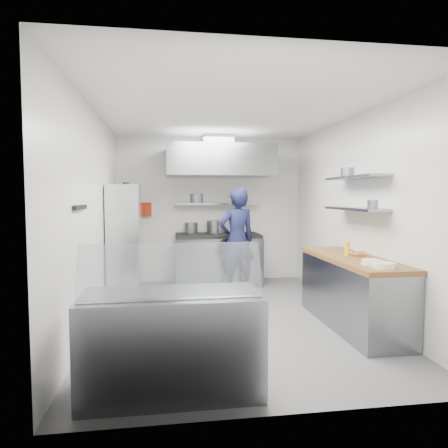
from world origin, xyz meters
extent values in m
plane|color=#535356|center=(0.00, 0.00, 0.00)|extent=(5.00, 5.00, 0.00)
plane|color=silver|center=(0.00, 0.00, 2.80)|extent=(5.00, 5.00, 0.00)
cube|color=white|center=(0.00, 2.50, 1.40)|extent=(3.60, 2.80, 0.02)
cube|color=white|center=(0.00, -2.50, 1.40)|extent=(3.60, 2.80, 0.02)
cube|color=white|center=(-1.80, 0.00, 1.40)|extent=(2.80, 5.00, 0.02)
cube|color=white|center=(1.80, 0.00, 1.40)|extent=(2.80, 5.00, 0.02)
cube|color=gray|center=(0.10, 2.10, 0.45)|extent=(1.60, 0.80, 0.90)
cube|color=black|center=(0.10, 2.10, 0.93)|extent=(1.57, 0.78, 0.06)
cylinder|color=slate|center=(-0.39, 2.36, 1.06)|extent=(0.25, 0.25, 0.20)
cylinder|color=slate|center=(0.08, 2.31, 1.08)|extent=(0.33, 0.33, 0.24)
cube|color=gray|center=(0.10, 2.34, 1.52)|extent=(1.60, 0.30, 0.04)
cylinder|color=slate|center=(-0.27, 2.57, 1.63)|extent=(0.29, 0.29, 0.18)
cube|color=gray|center=(0.10, 1.93, 2.30)|extent=(1.90, 1.15, 0.55)
cube|color=slate|center=(0.10, 2.15, 2.68)|extent=(0.55, 0.55, 0.24)
cube|color=#AA210D|center=(-1.25, 2.44, 1.42)|extent=(0.22, 0.10, 0.26)
imported|color=#121537|center=(0.34, 1.41, 0.90)|extent=(0.75, 0.59, 1.81)
cube|color=silver|center=(-1.53, 1.29, 0.93)|extent=(0.50, 0.90, 1.85)
cube|color=white|center=(-1.53, 0.96, 0.80)|extent=(0.16, 0.20, 0.18)
cube|color=yellow|center=(-1.53, 1.33, 1.30)|extent=(0.15, 0.19, 0.17)
cylinder|color=black|center=(-1.48, 1.13, 1.80)|extent=(0.11, 0.11, 0.18)
cube|color=black|center=(-1.78, -0.90, 1.55)|extent=(0.04, 0.55, 0.05)
cube|color=gray|center=(1.48, -0.60, 0.42)|extent=(0.62, 2.00, 0.84)
cube|color=brown|center=(1.48, -0.60, 0.87)|extent=(0.65, 2.04, 0.06)
cylinder|color=white|center=(1.44, -1.41, 0.93)|extent=(0.24, 0.24, 0.06)
cylinder|color=white|center=(1.41, -1.20, 0.93)|extent=(0.22, 0.22, 0.06)
cylinder|color=#CE6A3A|center=(1.57, -0.57, 0.93)|extent=(0.18, 0.18, 0.06)
cylinder|color=yellow|center=(1.46, -0.49, 0.99)|extent=(0.07, 0.07, 0.18)
imported|color=white|center=(1.57, -0.56, 0.92)|extent=(0.20, 0.20, 0.05)
cube|color=gray|center=(1.64, -0.30, 1.50)|extent=(0.30, 1.30, 0.04)
cube|color=gray|center=(1.64, -0.30, 1.92)|extent=(0.30, 1.30, 0.04)
cylinder|color=slate|center=(1.81, -0.52, 1.57)|extent=(0.19, 0.19, 0.10)
cylinder|color=slate|center=(1.78, 0.18, 2.01)|extent=(0.24, 0.24, 0.14)
cube|color=gray|center=(-0.83, -2.00, 0.42)|extent=(1.50, 0.70, 0.85)
cube|color=silver|center=(-0.83, -2.12, 1.07)|extent=(1.47, 0.19, 0.42)
camera|label=1|loc=(-0.87, -5.34, 1.67)|focal=32.00mm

